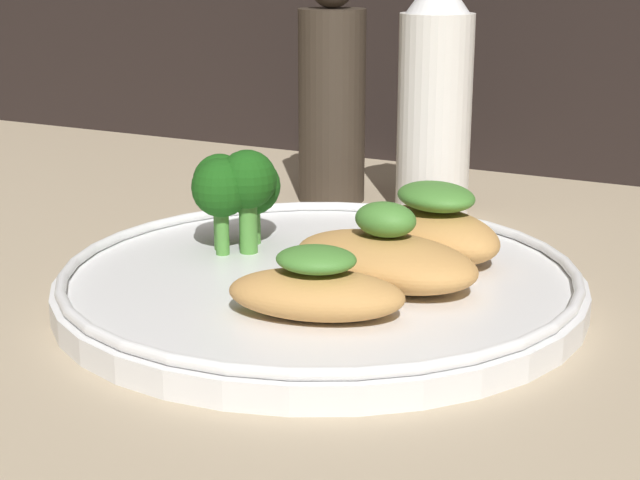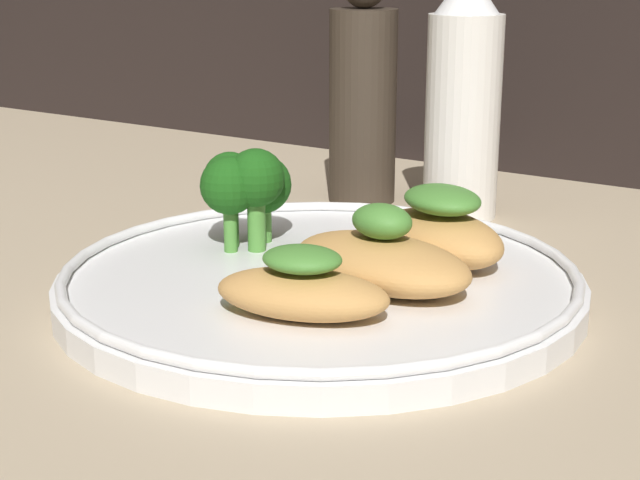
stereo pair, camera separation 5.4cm
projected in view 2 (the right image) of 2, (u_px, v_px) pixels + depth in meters
ground_plane at (320, 307)px, 54.79cm from camera, size 180.00×180.00×1.00cm
plate at (320, 282)px, 54.37cm from camera, size 29.15×29.15×2.00cm
grilled_meat_front at (302, 289)px, 47.67cm from camera, size 9.66×6.74×3.57cm
grilled_meat_middle at (382, 259)px, 51.81cm from camera, size 11.36×7.53×4.58cm
grilled_meat_back at (441, 231)px, 55.95cm from camera, size 10.51×8.88×4.48cm
broccoli_bunch at (246, 184)px, 58.17cm from camera, size 5.12×6.27×6.18cm
sauce_bottle at (463, 101)px, 69.31cm from camera, size 5.33×5.33×17.60cm
pepper_grinder at (363, 97)px, 73.82cm from camera, size 5.09×5.09×17.84cm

